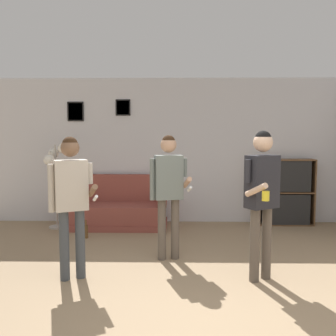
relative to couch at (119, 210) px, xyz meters
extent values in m
plane|color=#937A5B|center=(1.33, -3.61, -0.30)|extent=(20.00, 20.00, 0.00)
cube|color=silver|center=(1.33, 0.41, 1.05)|extent=(8.09, 0.06, 2.70)
cube|color=black|center=(0.04, 0.37, 1.86)|extent=(0.27, 0.02, 0.30)
cube|color=gray|center=(0.04, 0.37, 1.86)|extent=(0.23, 0.01, 0.25)
cube|color=black|center=(-0.85, 0.37, 1.79)|extent=(0.30, 0.02, 0.36)
cube|color=beige|center=(-0.85, 0.37, 1.79)|extent=(0.26, 0.01, 0.31)
cube|color=brown|center=(0.00, -0.06, -0.25)|extent=(1.74, 0.80, 0.10)
cube|color=brown|center=(0.00, -0.06, -0.04)|extent=(1.68, 0.74, 0.32)
cube|color=brown|center=(0.00, 0.27, 0.37)|extent=(1.68, 0.14, 0.50)
cube|color=brown|center=(-0.81, -0.06, 0.21)|extent=(0.12, 0.74, 0.18)
cube|color=brown|center=(0.81, -0.06, 0.21)|extent=(0.12, 0.74, 0.18)
cube|color=brown|center=(2.55, 0.19, 0.31)|extent=(0.02, 0.30, 1.21)
cube|color=brown|center=(3.54, 0.19, 0.31)|extent=(0.02, 0.30, 1.21)
cube|color=brown|center=(3.05, 0.34, 0.31)|extent=(1.01, 0.01, 1.21)
cube|color=brown|center=(3.05, 0.19, -0.29)|extent=(0.96, 0.30, 0.02)
cube|color=brown|center=(3.05, 0.19, 0.90)|extent=(0.96, 0.30, 0.02)
cube|color=brown|center=(3.05, 0.19, 0.31)|extent=(0.96, 0.30, 0.02)
cube|color=black|center=(3.05, 0.18, 0.00)|extent=(0.83, 0.26, 0.55)
cube|color=black|center=(3.05, 0.18, 0.61)|extent=(0.83, 0.26, 0.55)
cylinder|color=#ADA89E|center=(-1.09, -0.12, -0.28)|extent=(0.28, 0.28, 0.03)
cylinder|color=#ADA89E|center=(-1.09, -0.12, 0.46)|extent=(0.03, 0.03, 1.45)
cylinder|color=#ADA89E|center=(-1.02, -0.12, 1.15)|extent=(0.02, 0.16, 0.02)
sphere|color=white|center=(-0.95, -0.12, 1.12)|extent=(0.19, 0.19, 0.19)
cylinder|color=#ADA89E|center=(-1.12, -0.06, 1.05)|extent=(0.15, 0.09, 0.02)
sphere|color=white|center=(-1.16, 0.00, 1.02)|extent=(0.19, 0.19, 0.19)
cylinder|color=#ADA89E|center=(-1.12, -0.19, 0.95)|extent=(0.15, 0.09, 0.02)
sphere|color=white|center=(-1.16, -0.25, 0.92)|extent=(0.19, 0.19, 0.19)
cylinder|color=#3D4247|center=(-0.24, -2.50, 0.11)|extent=(0.11, 0.11, 0.81)
cylinder|color=#3D4247|center=(-0.08, -2.43, 0.11)|extent=(0.11, 0.11, 0.81)
cube|color=#BCB2A3|center=(-0.16, -2.47, 0.79)|extent=(0.41, 0.33, 0.57)
sphere|color=brown|center=(-0.16, -2.47, 1.22)|extent=(0.21, 0.21, 0.21)
sphere|color=#382314|center=(-0.16, -2.47, 1.25)|extent=(0.18, 0.18, 0.18)
cylinder|color=#BCB2A3|center=(0.03, -2.37, 0.92)|extent=(0.07, 0.07, 0.24)
cylinder|color=brown|center=(0.09, -2.50, 0.74)|extent=(0.18, 0.29, 0.18)
cylinder|color=white|center=(0.15, -2.62, 0.67)|extent=(0.09, 0.14, 0.09)
cylinder|color=#BCB2A3|center=(-0.36, -2.56, 0.77)|extent=(0.07, 0.07, 0.54)
cylinder|color=brown|center=(0.84, -1.77, 0.11)|extent=(0.11, 0.11, 0.81)
cylinder|color=brown|center=(1.02, -1.74, 0.11)|extent=(0.11, 0.11, 0.81)
cube|color=slate|center=(0.93, -1.75, 0.80)|extent=(0.40, 0.27, 0.58)
sphere|color=tan|center=(0.93, -1.75, 1.23)|extent=(0.21, 0.21, 0.21)
sphere|color=#382314|center=(0.93, -1.75, 1.27)|extent=(0.18, 0.18, 0.18)
cylinder|color=slate|center=(1.14, -1.71, 0.93)|extent=(0.07, 0.07, 0.24)
cylinder|color=tan|center=(1.17, -1.84, 0.75)|extent=(0.13, 0.30, 0.18)
cylinder|color=white|center=(1.20, -1.97, 0.68)|extent=(0.06, 0.15, 0.09)
cylinder|color=slate|center=(0.72, -1.80, 0.78)|extent=(0.07, 0.07, 0.54)
cylinder|color=brown|center=(1.92, -2.50, 0.12)|extent=(0.11, 0.11, 0.84)
cylinder|color=brown|center=(2.07, -2.41, 0.12)|extent=(0.11, 0.11, 0.84)
cube|color=#232328|center=(2.00, -2.45, 0.84)|extent=(0.41, 0.36, 0.59)
sphere|color=#D1A889|center=(2.00, -2.45, 1.28)|extent=(0.22, 0.22, 0.22)
sphere|color=black|center=(2.00, -2.45, 1.32)|extent=(0.18, 0.18, 0.18)
cylinder|color=#232328|center=(2.18, -2.34, 0.82)|extent=(0.07, 0.07, 0.56)
cylinder|color=#232328|center=(1.81, -2.56, 0.97)|extent=(0.07, 0.07, 0.25)
cylinder|color=#D1A889|center=(1.88, -2.68, 0.78)|extent=(0.21, 0.29, 0.19)
cylinder|color=yellow|center=(1.95, -2.80, 0.73)|extent=(0.08, 0.08, 0.10)
cylinder|color=brown|center=(-0.42, -0.77, -0.20)|extent=(0.07, 0.07, 0.20)
cylinder|color=brown|center=(-0.42, -0.77, -0.05)|extent=(0.03, 0.03, 0.09)
camera|label=1|loc=(1.02, -6.64, 1.37)|focal=40.00mm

